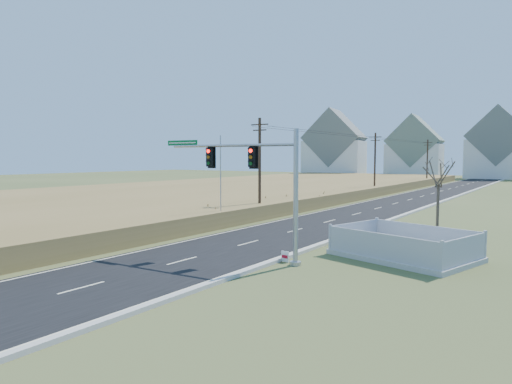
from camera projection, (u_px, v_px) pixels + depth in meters
name	position (u px, v px, depth m)	size (l,w,h in m)	color
ground	(207.00, 255.00, 25.51)	(260.00, 260.00, 0.00)	#445027
road	(429.00, 195.00, 66.72)	(8.00, 180.00, 0.06)	black
curb	(460.00, 195.00, 64.38)	(0.30, 180.00, 0.18)	#B2AFA8
reed_marsh	(256.00, 188.00, 71.89)	(38.00, 110.00, 1.30)	olive
utility_pole_near	(260.00, 166.00, 41.16)	(1.80, 0.26, 9.00)	#422D1E
utility_pole_mid	(375.00, 163.00, 65.89)	(1.80, 0.26, 9.00)	#422D1E
utility_pole_far	(427.00, 161.00, 90.62)	(1.80, 0.26, 9.00)	#422D1E
condo_nw	(334.00, 149.00, 128.67)	(17.69, 13.38, 19.05)	white
condo_nnw	(414.00, 152.00, 124.10)	(14.93, 11.17, 17.03)	white
condo_n	(499.00, 149.00, 116.12)	(15.27, 10.20, 18.54)	white
traffic_signal_mast	(264.00, 180.00, 23.72)	(8.64, 0.85, 6.89)	#9EA0A5
fence_enclosure	(404.00, 252.00, 24.75)	(7.95, 6.42, 1.59)	#B7B5AD
open_sign	(285.00, 257.00, 23.74)	(0.46, 0.10, 0.56)	white
flagpole	(221.00, 191.00, 35.34)	(0.32, 0.32, 7.15)	#B7B5AD
bare_tree	(439.00, 171.00, 27.84)	(2.16, 2.16, 5.73)	#4C3F33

